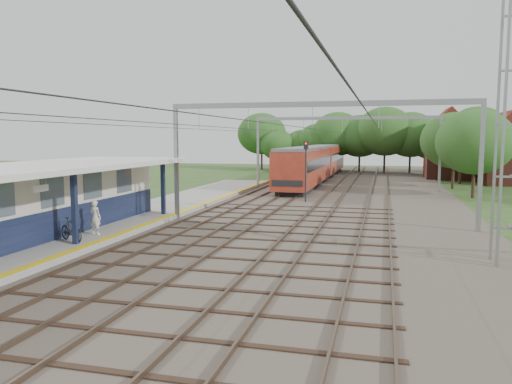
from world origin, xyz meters
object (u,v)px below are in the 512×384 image
(person, at_px, (95,217))
(train, at_px, (318,161))
(signal_post, at_px, (306,163))
(bicycle, at_px, (71,230))

(person, distance_m, train, 38.31)
(signal_post, bearing_deg, bicycle, -105.37)
(bicycle, bearing_deg, train, 18.48)
(person, height_order, train, train)
(person, distance_m, signal_post, 18.41)
(bicycle, bearing_deg, person, 22.77)
(bicycle, distance_m, signal_post, 20.09)
(bicycle, distance_m, train, 40.07)
(person, relative_size, bicycle, 0.92)
(train, bearing_deg, bicycle, -98.46)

